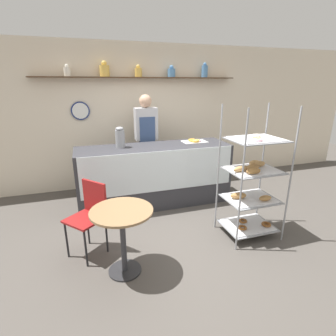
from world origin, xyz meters
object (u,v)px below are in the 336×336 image
object	(u,v)px
cafe_chair	(90,211)
cafe_table	(122,226)
pastry_rack	(252,182)
person_worker	(147,140)
coffee_carafe	(120,137)
donut_tray_counter	(195,141)

from	to	relation	value
cafe_chair	cafe_table	bearing A→B (deg)	-8.31
pastry_rack	person_worker	size ratio (longest dim) A/B	0.97
person_worker	coffee_carafe	distance (m)	0.75
person_worker	cafe_chair	bearing A→B (deg)	-123.21
person_worker	cafe_table	distance (m)	2.34
cafe_table	coffee_carafe	xyz separation A→B (m)	(0.24, 1.68, 0.61)
cafe_chair	donut_tray_counter	bearing A→B (deg)	82.09
pastry_rack	coffee_carafe	world-z (taller)	pastry_rack
coffee_carafe	cafe_chair	bearing A→B (deg)	-115.00
cafe_chair	donut_tray_counter	distance (m)	2.24
person_worker	donut_tray_counter	size ratio (longest dim) A/B	4.31
cafe_table	donut_tray_counter	size ratio (longest dim) A/B	1.80
pastry_rack	cafe_chair	distance (m)	2.06
person_worker	cafe_chair	xyz separation A→B (m)	(-1.09, -1.67, -0.45)
cafe_table	cafe_chair	distance (m)	0.58
donut_tray_counter	person_worker	bearing A→B (deg)	146.50
person_worker	donut_tray_counter	bearing A→B (deg)	-33.50
pastry_rack	cafe_table	world-z (taller)	pastry_rack
pastry_rack	person_worker	xyz separation A→B (m)	(-0.94, 1.92, 0.24)
cafe_table	pastry_rack	bearing A→B (deg)	8.07
cafe_chair	donut_tray_counter	size ratio (longest dim) A/B	2.13
person_worker	coffee_carafe	xyz separation A→B (m)	(-0.54, -0.48, 0.17)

